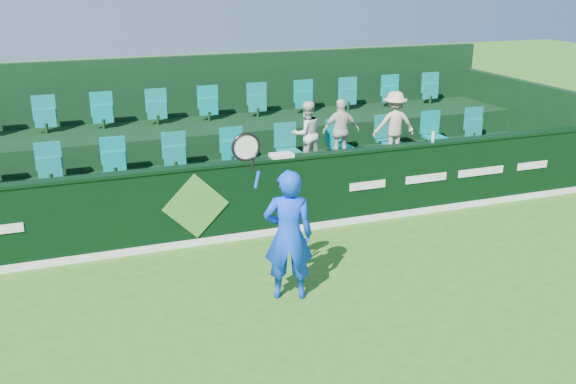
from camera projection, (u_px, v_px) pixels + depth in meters
name	position (u px, v px, depth m)	size (l,w,h in m)	color
ground	(274.00, 378.00, 7.15)	(60.00, 60.00, 0.00)	#2E6D1A
sponsor_hoarding	(195.00, 205.00, 10.48)	(16.00, 0.25, 1.35)	black
stand_tier_front	(182.00, 200.00, 11.55)	(16.00, 2.00, 0.80)	black
stand_tier_back	(163.00, 159.00, 13.15)	(16.00, 1.80, 1.30)	black
stand_rear	(158.00, 128.00, 13.36)	(16.00, 4.10, 2.60)	black
seat_row_front	(176.00, 157.00, 11.67)	(13.50, 0.50, 0.60)	#0F7576
seat_row_back	(158.00, 111.00, 13.11)	(13.50, 0.50, 0.60)	#0F7576
tennis_player	(288.00, 234.00, 8.64)	(1.21, 0.63, 2.46)	blue
spectator_left	(306.00, 134.00, 12.02)	(0.60, 0.47, 1.23)	silver
spectator_middle	(341.00, 131.00, 12.26)	(0.72, 0.30, 1.23)	silver
spectator_right	(394.00, 124.00, 12.62)	(0.84, 0.48, 1.30)	#CDB290
towel	(282.00, 155.00, 10.75)	(0.38, 0.25, 0.06)	silver
drinks_bottle	(433.00, 137.00, 11.68)	(0.06, 0.06, 0.19)	silver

